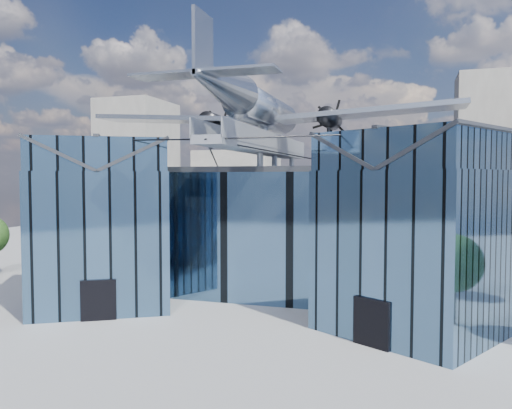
% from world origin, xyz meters
% --- Properties ---
extents(ground_plane, '(120.00, 120.00, 0.00)m').
position_xyz_m(ground_plane, '(0.00, 0.00, 0.00)').
color(ground_plane, gray).
extents(museum, '(32.88, 24.50, 17.60)m').
position_xyz_m(museum, '(0.00, 5.82, 5.54)').
color(museum, '#416386').
rests_on(museum, ground).
extents(bg_towers, '(77.00, 24.50, 26.00)m').
position_xyz_m(bg_towers, '(1.45, 50.49, 10.01)').
color(bg_towers, gray).
rests_on(bg_towers, ground).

